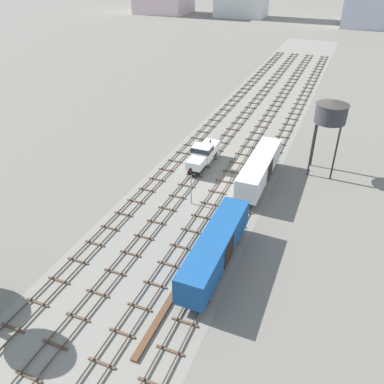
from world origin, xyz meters
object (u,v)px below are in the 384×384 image
shunter_loco_left_mid (203,154)px  signal_post_nearest (191,181)px  water_tower (331,113)px  freight_boxcar_centre_near (259,168)px  freight_boxcar_centre_nearest (215,247)px

shunter_loco_left_mid → signal_post_nearest: (2.19, -10.02, 1.26)m
water_tower → signal_post_nearest: size_ratio=2.04×
freight_boxcar_centre_near → signal_post_nearest: bearing=-129.5°
shunter_loco_left_mid → water_tower: (16.12, 4.65, 6.84)m
shunter_loco_left_mid → water_tower: bearing=16.1°
water_tower → signal_post_nearest: (-13.93, -14.67, -5.57)m
shunter_loco_left_mid → signal_post_nearest: 10.33m
freight_boxcar_centre_nearest → signal_post_nearest: size_ratio=2.73×
freight_boxcar_centre_near → shunter_loco_left_mid: (-8.75, 2.06, -0.44)m
shunter_loco_left_mid → signal_post_nearest: signal_post_nearest is taller
freight_boxcar_centre_near → water_tower: size_ratio=1.34×
freight_boxcar_centre_nearest → shunter_loco_left_mid: size_ratio=1.65×
freight_boxcar_centre_nearest → freight_boxcar_centre_near: size_ratio=1.00×
freight_boxcar_centre_near → water_tower: (7.37, 6.71, 6.40)m
shunter_loco_left_mid → water_tower: water_tower is taller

